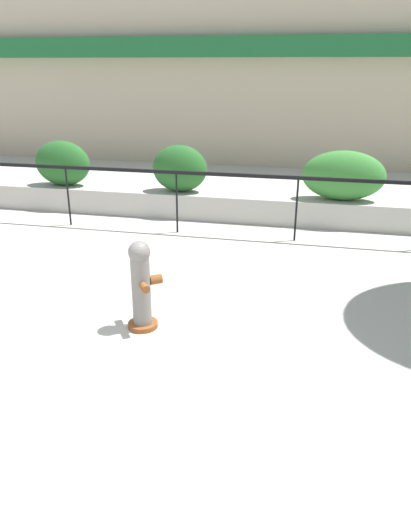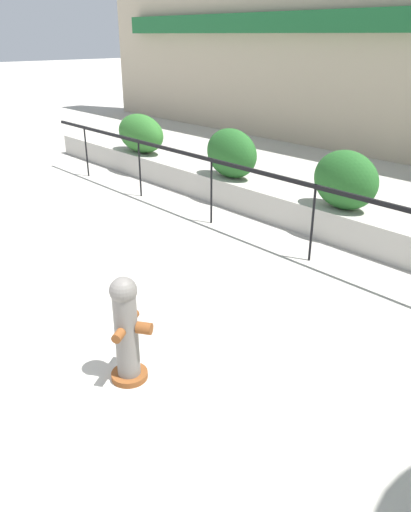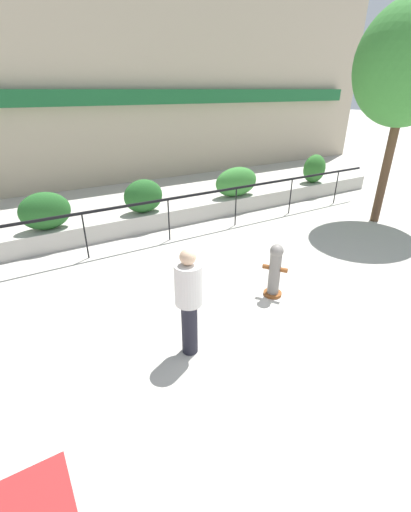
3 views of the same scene
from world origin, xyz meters
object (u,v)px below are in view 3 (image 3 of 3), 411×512
(fire_hydrant, at_px, (275,270))
(pedestrian, at_px, (189,297))
(hedge_bush_1, at_px, (45,211))
(hedge_bush_2, at_px, (143,196))
(street_tree, at_px, (410,65))
(hedge_bush_3, at_px, (236,182))
(hedge_bush_4, at_px, (314,169))

(fire_hydrant, relative_size, pedestrian, 0.62)
(hedge_bush_1, bearing_deg, hedge_bush_2, 0.00)
(pedestrian, bearing_deg, street_tree, 16.11)
(hedge_bush_2, xyz_separation_m, hedge_bush_3, (3.17, 0.00, 0.00))
(hedge_bush_1, height_order, hedge_bush_4, hedge_bush_4)
(hedge_bush_1, bearing_deg, pedestrian, -77.25)
(street_tree, relative_size, pedestrian, 3.32)
(hedge_bush_2, height_order, hedge_bush_3, hedge_bush_3)
(street_tree, height_order, pedestrian, street_tree)
(hedge_bush_2, distance_m, hedge_bush_4, 6.69)
(hedge_bush_1, bearing_deg, fire_hydrant, -54.18)
(hedge_bush_1, height_order, pedestrian, pedestrian)
(hedge_bush_3, distance_m, hedge_bush_4, 3.52)
(hedge_bush_2, height_order, street_tree, street_tree)
(street_tree, bearing_deg, hedge_bush_1, 161.35)
(hedge_bush_3, xyz_separation_m, fire_hydrant, (-2.39, -4.62, -0.41))
(hedge_bush_4, bearing_deg, pedestrian, -147.22)
(fire_hydrant, bearing_deg, hedge_bush_1, 125.82)
(fire_hydrant, xyz_separation_m, street_tree, (5.50, 1.64, 3.64))
(street_tree, bearing_deg, fire_hydrant, -163.43)
(hedge_bush_1, relative_size, street_tree, 0.21)
(hedge_bush_2, xyz_separation_m, fire_hydrant, (0.78, -4.62, -0.41))
(hedge_bush_3, relative_size, hedge_bush_4, 1.51)
(hedge_bush_2, relative_size, hedge_bush_3, 0.72)
(hedge_bush_4, distance_m, pedestrian, 9.59)
(hedge_bush_2, relative_size, fire_hydrant, 1.03)
(hedge_bush_3, xyz_separation_m, hedge_bush_4, (3.52, 0.00, 0.04))
(hedge_bush_3, bearing_deg, street_tree, -43.78)
(fire_hydrant, xyz_separation_m, pedestrian, (-2.16, -0.58, 0.44))
(hedge_bush_3, bearing_deg, fire_hydrant, -117.37)
(hedge_bush_4, xyz_separation_m, fire_hydrant, (-5.91, -4.62, -0.46))
(hedge_bush_4, xyz_separation_m, pedestrian, (-8.06, -5.19, -0.02))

